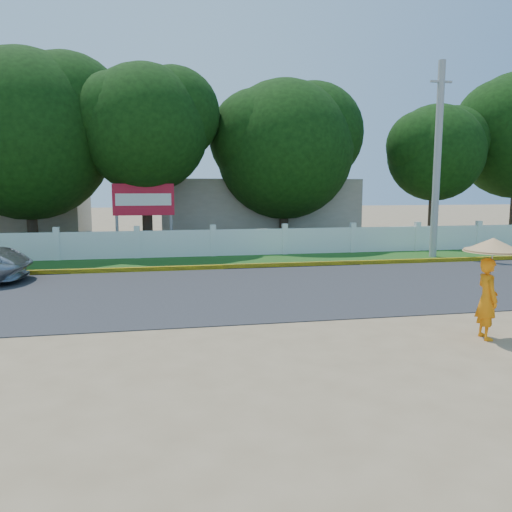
{
  "coord_description": "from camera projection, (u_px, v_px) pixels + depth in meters",
  "views": [
    {
      "loc": [
        -2.1,
        -8.87,
        2.86
      ],
      "look_at": [
        0.0,
        2.0,
        1.3
      ],
      "focal_mm": 35.0,
      "sensor_mm": 36.0,
      "label": 1
    }
  ],
  "objects": [
    {
      "name": "utility_pole",
      "position": [
        437.0,
        161.0,
        19.58
      ],
      "size": [
        0.28,
        0.28,
        7.63
      ],
      "primitive_type": "cylinder",
      "color": "gray",
      "rests_on": "ground"
    },
    {
      "name": "monk_with_parasol",
      "position": [
        490.0,
        273.0,
        9.26
      ],
      "size": [
        1.05,
        1.05,
        1.91
      ],
      "color": "orange",
      "rests_on": "ground"
    },
    {
      "name": "fence",
      "position": [
        213.0,
        243.0,
        20.23
      ],
      "size": [
        40.0,
        0.1,
        1.1
      ],
      "primitive_type": "cube",
      "color": "silver",
      "rests_on": "ground"
    },
    {
      "name": "road",
      "position": [
        239.0,
        290.0,
        13.79
      ],
      "size": [
        60.0,
        7.0,
        0.02
      ],
      "primitive_type": "cube",
      "color": "#38383A",
      "rests_on": "ground"
    },
    {
      "name": "grass_verge",
      "position": [
        217.0,
        261.0,
        18.9
      ],
      "size": [
        60.0,
        3.5,
        0.03
      ],
      "primitive_type": "cube",
      "color": "#2D601E",
      "rests_on": "ground"
    },
    {
      "name": "building_near",
      "position": [
        254.0,
        209.0,
        27.26
      ],
      "size": [
        10.0,
        6.0,
        3.2
      ],
      "primitive_type": "cube",
      "color": "#B7AD99",
      "rests_on": "ground"
    },
    {
      "name": "tree_row",
      "position": [
        262.0,
        143.0,
        23.0
      ],
      "size": [
        38.3,
        7.51,
        8.7
      ],
      "color": "#473828",
      "rests_on": "ground"
    },
    {
      "name": "billboard",
      "position": [
        144.0,
        203.0,
        20.56
      ],
      "size": [
        2.5,
        0.13,
        2.95
      ],
      "color": "gray",
      "rests_on": "ground"
    },
    {
      "name": "building_far",
      "position": [
        4.0,
        214.0,
        25.82
      ],
      "size": [
        8.0,
        5.0,
        2.8
      ],
      "primitive_type": "cube",
      "color": "#B7AD99",
      "rests_on": "ground"
    },
    {
      "name": "ground",
      "position": [
        276.0,
        339.0,
        9.42
      ],
      "size": [
        120.0,
        120.0,
        0.0
      ],
      "primitive_type": "plane",
      "color": "#9E8460",
      "rests_on": "ground"
    },
    {
      "name": "curb",
      "position": [
        223.0,
        267.0,
        17.24
      ],
      "size": [
        40.0,
        0.18,
        0.16
      ],
      "primitive_type": "cube",
      "color": "yellow",
      "rests_on": "ground"
    }
  ]
}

